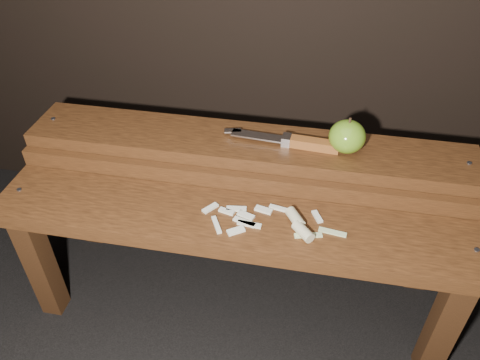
% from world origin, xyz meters
% --- Properties ---
extents(ground, '(60.00, 60.00, 0.00)m').
position_xyz_m(ground, '(0.00, 0.00, 0.00)').
color(ground, black).
extents(bench_front_tier, '(1.20, 0.20, 0.42)m').
position_xyz_m(bench_front_tier, '(0.00, -0.06, 0.35)').
color(bench_front_tier, '#331C0C').
rests_on(bench_front_tier, ground).
extents(bench_rear_tier, '(1.20, 0.21, 0.50)m').
position_xyz_m(bench_rear_tier, '(0.00, 0.17, 0.41)').
color(bench_rear_tier, '#331C0C').
rests_on(bench_rear_tier, ground).
extents(apple, '(0.09, 0.09, 0.10)m').
position_xyz_m(apple, '(0.25, 0.17, 0.54)').
color(apple, '#628D1C').
rests_on(apple, bench_rear_tier).
extents(knife, '(0.31, 0.06, 0.03)m').
position_xyz_m(knife, '(0.14, 0.17, 0.51)').
color(knife, brown).
rests_on(knife, bench_rear_tier).
extents(apple_scraps, '(0.35, 0.12, 0.03)m').
position_xyz_m(apple_scraps, '(0.12, -0.05, 0.43)').
color(apple_scraps, beige).
rests_on(apple_scraps, bench_front_tier).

